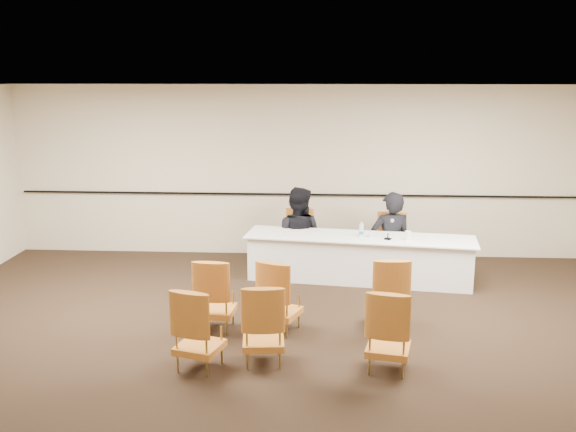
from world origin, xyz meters
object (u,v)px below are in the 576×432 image
(panelist_second, at_px, (298,240))
(aud_chair_front_mid, at_px, (280,295))
(panel_table, at_px, (359,258))
(coffee_cup, at_px, (408,236))
(aud_chair_front_left, at_px, (216,294))
(microphone, at_px, (388,230))
(aud_chair_front_right, at_px, (389,292))
(panelist_main_chair, at_px, (391,244))
(panelist_main, at_px, (391,247))
(water_bottle, at_px, (361,230))
(drinking_glass, at_px, (371,234))
(aud_chair_back_left, at_px, (199,328))
(aud_chair_back_right, at_px, (389,329))
(panelist_second_chair, at_px, (298,239))
(aud_chair_back_mid, at_px, (263,323))

(panelist_second, relative_size, aud_chair_front_mid, 1.89)
(panel_table, bearing_deg, panelist_second, 153.46)
(panelist_second, relative_size, coffee_cup, 12.59)
(aud_chair_front_left, relative_size, aud_chair_front_mid, 1.00)
(panel_table, xyz_separation_m, aud_chair_front_left, (-1.92, -2.08, 0.12))
(microphone, height_order, aud_chair_front_right, microphone)
(microphone, bearing_deg, panelist_main_chair, 106.90)
(panelist_second, bearing_deg, panelist_main_chair, -170.94)
(panel_table, relative_size, aud_chair_front_mid, 3.74)
(panelist_main, xyz_separation_m, water_bottle, (-0.51, -0.49, 0.41))
(panel_table, bearing_deg, drinking_glass, -7.63)
(aud_chair_back_left, bearing_deg, aud_chair_back_right, 18.84)
(microphone, bearing_deg, panel_table, -174.43)
(water_bottle, relative_size, coffee_cup, 1.61)
(panelist_second_chair, xyz_separation_m, water_bottle, (1.02, -0.69, 0.35))
(panel_table, height_order, microphone, microphone)
(drinking_glass, distance_m, aud_chair_back_left, 3.77)
(aud_chair_front_left, bearing_deg, aud_chair_back_left, -85.05)
(panelist_second_chair, distance_m, drinking_glass, 1.40)
(panelist_main, bearing_deg, panelist_second, -16.11)
(panelist_main_chair, distance_m, aud_chair_front_left, 3.54)
(drinking_glass, distance_m, aud_chair_back_mid, 3.28)
(aud_chair_back_left, bearing_deg, aud_chair_front_mid, 70.11)
(panelist_main_chair, height_order, aud_chair_front_right, same)
(water_bottle, bearing_deg, aud_chair_back_mid, -112.63)
(microphone, bearing_deg, panelist_main, 106.90)
(panelist_second, bearing_deg, aud_chair_front_mid, 104.46)
(water_bottle, distance_m, drinking_glass, 0.17)
(panelist_second_chair, bearing_deg, panelist_main_chair, -0.00)
(microphone, height_order, water_bottle, microphone)
(panel_table, distance_m, aud_chair_front_left, 2.83)
(panelist_main, height_order, panelist_main_chair, panelist_main)
(drinking_glass, height_order, aud_chair_front_right, aud_chair_front_right)
(aud_chair_back_left, bearing_deg, panelist_main_chair, 72.94)
(panel_table, distance_m, drinking_glass, 0.44)
(drinking_glass, xyz_separation_m, aud_chair_front_mid, (-1.27, -2.04, -0.29))
(aud_chair_back_left, bearing_deg, coffee_cup, 65.38)
(water_bottle, relative_size, drinking_glass, 2.31)
(coffee_cup, distance_m, aud_chair_front_right, 1.78)
(panelist_second, relative_size, microphone, 6.03)
(aud_chair_front_left, bearing_deg, panelist_main, 51.04)
(panelist_main, height_order, aud_chair_front_right, panelist_main)
(panelist_main_chair, xyz_separation_m, aud_chair_back_left, (-2.45, -3.65, 0.00))
(panelist_main_chair, relative_size, aud_chair_back_right, 1.00)
(panelist_main_chair, relative_size, aud_chair_front_right, 1.00)
(panelist_second, bearing_deg, aud_chair_back_left, 93.19)
(drinking_glass, bearing_deg, aud_chair_front_left, -135.69)
(panelist_main, bearing_deg, aud_chair_back_right, 75.55)
(panelist_second_chair, distance_m, water_bottle, 1.28)
(panel_table, distance_m, aud_chair_front_right, 1.91)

